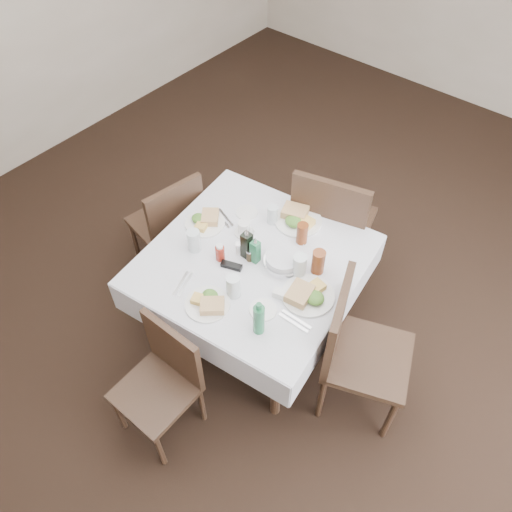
{
  "coord_description": "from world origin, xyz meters",
  "views": [
    {
      "loc": [
        1.06,
        -1.63,
        2.97
      ],
      "look_at": [
        -0.14,
        -0.18,
        0.8
      ],
      "focal_mm": 35.0,
      "sensor_mm": 36.0,
      "label": 1
    }
  ],
  "objects_px": {
    "coffee_mug": "(244,228)",
    "oil_cruet_dark": "(247,244)",
    "chair_west": "(171,222)",
    "water_s": "(233,286)",
    "dining_table": "(253,268)",
    "ketchup_bottle": "(220,253)",
    "water_w": "(194,241)",
    "bread_basket": "(283,260)",
    "water_e": "(299,266)",
    "chair_north": "(331,222)",
    "green_bottle": "(259,319)",
    "oil_cruet_green": "(255,251)",
    "chair_south": "(164,376)",
    "chair_east": "(354,345)",
    "water_n": "(273,215)"
  },
  "relations": [
    {
      "from": "water_e",
      "to": "coffee_mug",
      "type": "xyz_separation_m",
      "value": [
        -0.44,
        0.05,
        -0.03
      ]
    },
    {
      "from": "water_n",
      "to": "water_w",
      "type": "bearing_deg",
      "value": -114.26
    },
    {
      "from": "water_n",
      "to": "green_bottle",
      "type": "bearing_deg",
      "value": -56.68
    },
    {
      "from": "water_w",
      "to": "green_bottle",
      "type": "xyz_separation_m",
      "value": [
        0.65,
        -0.2,
        0.03
      ]
    },
    {
      "from": "water_n",
      "to": "water_e",
      "type": "distance_m",
      "value": 0.44
    },
    {
      "from": "chair_south",
      "to": "green_bottle",
      "type": "distance_m",
      "value": 0.66
    },
    {
      "from": "coffee_mug",
      "to": "water_s",
      "type": "bearing_deg",
      "value": -56.81
    },
    {
      "from": "chair_east",
      "to": "water_n",
      "type": "distance_m",
      "value": 0.92
    },
    {
      "from": "chair_west",
      "to": "water_s",
      "type": "relative_size",
      "value": 6.24
    },
    {
      "from": "chair_west",
      "to": "green_bottle",
      "type": "height_order",
      "value": "green_bottle"
    },
    {
      "from": "chair_west",
      "to": "water_s",
      "type": "distance_m",
      "value": 0.99
    },
    {
      "from": "bread_basket",
      "to": "coffee_mug",
      "type": "bearing_deg",
      "value": 171.41
    },
    {
      "from": "chair_north",
      "to": "chair_west",
      "type": "xyz_separation_m",
      "value": [
        -0.9,
        -0.63,
        -0.08
      ]
    },
    {
      "from": "water_e",
      "to": "coffee_mug",
      "type": "relative_size",
      "value": 1.1
    },
    {
      "from": "dining_table",
      "to": "chair_west",
      "type": "bearing_deg",
      "value": 175.87
    },
    {
      "from": "bread_basket",
      "to": "green_bottle",
      "type": "height_order",
      "value": "green_bottle"
    },
    {
      "from": "chair_west",
      "to": "dining_table",
      "type": "bearing_deg",
      "value": -4.13
    },
    {
      "from": "oil_cruet_green",
      "to": "coffee_mug",
      "type": "relative_size",
      "value": 1.48
    },
    {
      "from": "water_n",
      "to": "water_w",
      "type": "height_order",
      "value": "water_w"
    },
    {
      "from": "chair_east",
      "to": "water_e",
      "type": "bearing_deg",
      "value": 170.84
    },
    {
      "from": "chair_east",
      "to": "chair_west",
      "type": "relative_size",
      "value": 1.09
    },
    {
      "from": "water_e",
      "to": "bread_basket",
      "type": "height_order",
      "value": "water_e"
    },
    {
      "from": "oil_cruet_green",
      "to": "green_bottle",
      "type": "xyz_separation_m",
      "value": [
        0.32,
        -0.35,
        0.02
      ]
    },
    {
      "from": "dining_table",
      "to": "chair_west",
      "type": "distance_m",
      "value": 0.81
    },
    {
      "from": "chair_north",
      "to": "green_bottle",
      "type": "distance_m",
      "value": 1.1
    },
    {
      "from": "water_s",
      "to": "oil_cruet_green",
      "type": "xyz_separation_m",
      "value": [
        -0.06,
        0.26,
        0.01
      ]
    },
    {
      "from": "chair_north",
      "to": "bread_basket",
      "type": "relative_size",
      "value": 4.63
    },
    {
      "from": "chair_east",
      "to": "bread_basket",
      "type": "xyz_separation_m",
      "value": [
        -0.56,
        0.07,
        0.24
      ]
    },
    {
      "from": "water_w",
      "to": "bread_basket",
      "type": "height_order",
      "value": "water_w"
    },
    {
      "from": "water_w",
      "to": "oil_cruet_green",
      "type": "height_order",
      "value": "oil_cruet_green"
    },
    {
      "from": "chair_north",
      "to": "green_bottle",
      "type": "relative_size",
      "value": 4.51
    },
    {
      "from": "oil_cruet_dark",
      "to": "ketchup_bottle",
      "type": "relative_size",
      "value": 1.95
    },
    {
      "from": "coffee_mug",
      "to": "green_bottle",
      "type": "relative_size",
      "value": 0.57
    },
    {
      "from": "water_n",
      "to": "coffee_mug",
      "type": "height_order",
      "value": "water_n"
    },
    {
      "from": "water_n",
      "to": "bread_basket",
      "type": "distance_m",
      "value": 0.35
    },
    {
      "from": "water_n",
      "to": "oil_cruet_green",
      "type": "xyz_separation_m",
      "value": [
        0.12,
        -0.31,
        0.02
      ]
    },
    {
      "from": "ketchup_bottle",
      "to": "green_bottle",
      "type": "xyz_separation_m",
      "value": [
        0.48,
        -0.23,
        0.05
      ]
    },
    {
      "from": "water_e",
      "to": "green_bottle",
      "type": "distance_m",
      "value": 0.44
    },
    {
      "from": "water_w",
      "to": "ketchup_bottle",
      "type": "distance_m",
      "value": 0.17
    },
    {
      "from": "bread_basket",
      "to": "oil_cruet_green",
      "type": "xyz_separation_m",
      "value": [
        -0.14,
        -0.08,
        0.05
      ]
    },
    {
      "from": "dining_table",
      "to": "ketchup_bottle",
      "type": "height_order",
      "value": "ketchup_bottle"
    },
    {
      "from": "bread_basket",
      "to": "dining_table",
      "type": "bearing_deg",
      "value": -155.33
    },
    {
      "from": "dining_table",
      "to": "water_n",
      "type": "bearing_deg",
      "value": 108.16
    },
    {
      "from": "water_w",
      "to": "oil_cruet_dark",
      "type": "height_order",
      "value": "oil_cruet_dark"
    },
    {
      "from": "coffee_mug",
      "to": "oil_cruet_dark",
      "type": "bearing_deg",
      "value": -45.11
    },
    {
      "from": "chair_north",
      "to": "water_e",
      "type": "relative_size",
      "value": 7.13
    },
    {
      "from": "oil_cruet_green",
      "to": "oil_cruet_dark",
      "type": "bearing_deg",
      "value": -178.05
    },
    {
      "from": "chair_east",
      "to": "water_n",
      "type": "xyz_separation_m",
      "value": [
        -0.82,
        0.31,
        0.27
      ]
    },
    {
      "from": "chair_north",
      "to": "water_s",
      "type": "bearing_deg",
      "value": -91.24
    },
    {
      "from": "green_bottle",
      "to": "water_e",
      "type": "bearing_deg",
      "value": 98.3
    }
  ]
}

